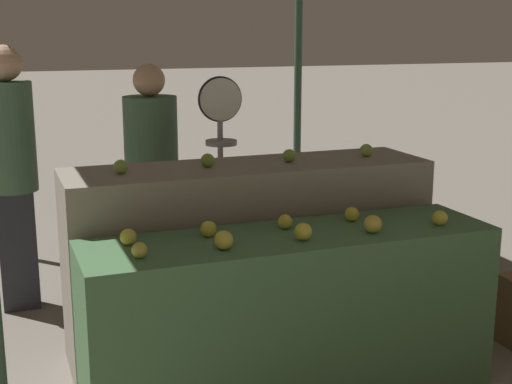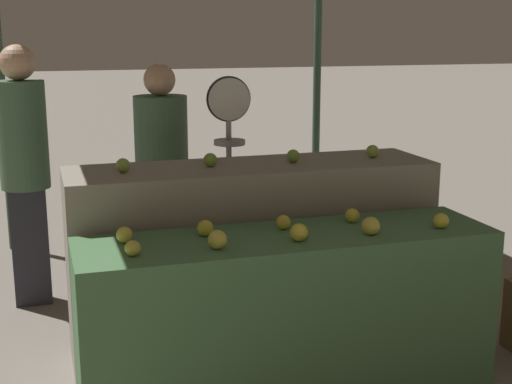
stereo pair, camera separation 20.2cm
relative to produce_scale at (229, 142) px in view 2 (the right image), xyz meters
The scene contains 18 objects.
display_counter_front 1.42m from the produce_scale, 92.09° to the right, with size 2.03×0.55×0.85m, color #4C7A4C.
display_counter_back 0.86m from the produce_scale, 94.04° to the right, with size 2.03×0.55×1.08m, color gray.
apple_front_0 1.59m from the produce_scale, 120.79° to the right, with size 0.07×0.07×0.07m, color gold.
apple_front_1 1.44m from the produce_scale, 107.44° to the right, with size 0.09×0.09×0.09m, color gold.
apple_front_2 1.38m from the produce_scale, 91.54° to the right, with size 0.08×0.08×0.08m, color gold.
apple_front_3 1.42m from the produce_scale, 76.37° to the right, with size 0.09×0.09×0.09m, color gold.
apple_front_4 1.55m from the produce_scale, 62.36° to the right, with size 0.08×0.08×0.08m, color gold.
apple_front_5 1.42m from the produce_scale, 125.47° to the right, with size 0.08×0.08×0.08m, color yellow.
apple_front_6 1.25m from the produce_scale, 110.68° to the right, with size 0.08×0.08×0.08m, color gold.
apple_front_7 1.17m from the produce_scale, 91.93° to the right, with size 0.07×0.07×0.07m, color gold.
apple_front_8 1.20m from the produce_scale, 73.41° to the right, with size 0.07×0.07×0.07m, color gold.
apple_back_0 0.99m from the produce_scale, 139.13° to the right, with size 0.07×0.07×0.07m, color #8EB247.
apple_back_1 0.70m from the produce_scale, 113.71° to the right, with size 0.08×0.08×0.08m, color #7AA338.
apple_back_2 0.68m from the produce_scale, 73.53° to the right, with size 0.07×0.07×0.07m, color #7AA338.
apple_back_3 0.94m from the produce_scale, 43.55° to the right, with size 0.08×0.08×0.08m, color #8EB247.
produce_scale is the anchor object (origin of this frame).
person_vendor_at_scale 0.54m from the produce_scale, 139.63° to the left, with size 0.39×0.39×1.59m.
person_customer_left 1.34m from the produce_scale, 160.24° to the left, with size 0.32×0.32×1.72m.
Camera 2 is at (-1.13, -3.09, 1.81)m, focal length 50.00 mm.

